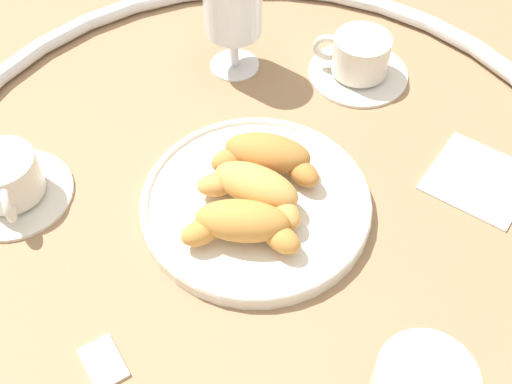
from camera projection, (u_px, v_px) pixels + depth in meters
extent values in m
plane|color=#997551|center=(258.00, 190.00, 0.75)|extent=(2.20, 2.20, 0.00)
torus|color=silver|center=(258.00, 184.00, 0.74)|extent=(0.81, 0.81, 0.02)
cylinder|color=silver|center=(256.00, 204.00, 0.73)|extent=(0.26, 0.26, 0.02)
torus|color=silver|center=(256.00, 200.00, 0.72)|extent=(0.26, 0.26, 0.01)
ellipsoid|color=#BC7A38|center=(269.00, 153.00, 0.73)|extent=(0.11, 0.07, 0.04)
ellipsoid|color=#BC7A38|center=(230.00, 160.00, 0.74)|extent=(0.05, 0.05, 0.03)
ellipsoid|color=#BC7A38|center=(303.00, 173.00, 0.72)|extent=(0.05, 0.04, 0.03)
ellipsoid|color=#D6994C|center=(256.00, 186.00, 0.70)|extent=(0.10, 0.05, 0.04)
ellipsoid|color=#D6994C|center=(217.00, 185.00, 0.71)|extent=(0.05, 0.05, 0.03)
ellipsoid|color=#D6994C|center=(285.00, 213.00, 0.69)|extent=(0.05, 0.05, 0.03)
ellipsoid|color=#CC893D|center=(242.00, 221.00, 0.67)|extent=(0.11, 0.08, 0.04)
ellipsoid|color=#CC893D|center=(201.00, 232.00, 0.67)|extent=(0.05, 0.05, 0.03)
ellipsoid|color=#CC893D|center=(281.00, 239.00, 0.67)|extent=(0.05, 0.04, 0.03)
cylinder|color=silver|center=(14.00, 193.00, 0.74)|extent=(0.14, 0.14, 0.01)
cylinder|color=silver|center=(6.00, 176.00, 0.72)|extent=(0.08, 0.08, 0.05)
cylinder|color=#937A60|center=(0.00, 163.00, 0.70)|extent=(0.07, 0.07, 0.01)
torus|color=silver|center=(9.00, 204.00, 0.69)|extent=(0.04, 0.03, 0.04)
cylinder|color=silver|center=(358.00, 72.00, 0.88)|extent=(0.14, 0.14, 0.01)
cylinder|color=silver|center=(361.00, 54.00, 0.85)|extent=(0.08, 0.08, 0.05)
cylinder|color=brown|center=(363.00, 41.00, 0.84)|extent=(0.07, 0.07, 0.01)
torus|color=silver|center=(328.00, 48.00, 0.86)|extent=(0.04, 0.02, 0.04)
cylinder|color=white|center=(235.00, 64.00, 0.89)|extent=(0.07, 0.07, 0.01)
cylinder|color=white|center=(234.00, 47.00, 0.87)|extent=(0.01, 0.01, 0.05)
cylinder|color=white|center=(233.00, 4.00, 0.81)|extent=(0.08, 0.08, 0.08)
cylinder|color=gold|center=(233.00, 13.00, 0.82)|extent=(0.07, 0.07, 0.05)
cube|color=white|center=(103.00, 362.00, 0.61)|extent=(0.06, 0.05, 0.01)
cube|color=silver|center=(479.00, 178.00, 0.76)|extent=(0.12, 0.12, 0.01)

